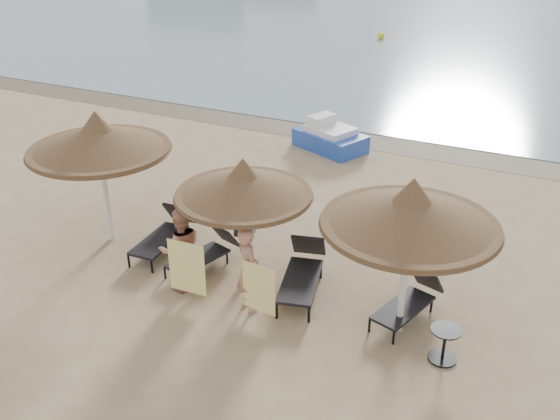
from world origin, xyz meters
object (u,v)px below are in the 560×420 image
at_px(palapa_right, 411,212).
at_px(lounger_far_right, 410,300).
at_px(palapa_center, 243,185).
at_px(palapa_left, 98,139).
at_px(side_table, 444,345).
at_px(pedal_boat, 330,137).
at_px(person_right, 248,263).
at_px(person_left, 181,243).
at_px(lounger_near_right, 303,270).
at_px(lounger_far_left, 165,232).
at_px(lounger_near_left, 206,252).

bearing_deg(palapa_right, lounger_far_right, 84.06).
relative_size(palapa_center, lounger_far_right, 1.50).
xyz_separation_m(palapa_left, palapa_center, (3.61, -0.14, -0.31)).
relative_size(side_table, pedal_boat, 0.25).
height_order(palapa_left, person_right, palapa_left).
relative_size(person_left, pedal_boat, 0.84).
height_order(palapa_center, lounger_near_right, palapa_center).
xyz_separation_m(lounger_far_left, person_left, (1.26, -1.20, 0.66)).
bearing_deg(lounger_far_left, lounger_near_right, -5.69).
bearing_deg(person_right, lounger_near_left, 6.50).
relative_size(lounger_near_left, lounger_far_right, 0.99).
distance_m(palapa_right, lounger_far_left, 5.97).
bearing_deg(pedal_boat, side_table, -34.58).
xyz_separation_m(side_table, person_left, (-5.22, -0.08, 0.75)).
relative_size(lounger_near_left, person_right, 0.88).
relative_size(palapa_right, person_left, 1.47).
distance_m(palapa_center, lounger_far_right, 3.84).
bearing_deg(palapa_left, palapa_center, -2.21).
height_order(side_table, person_left, person_left).
xyz_separation_m(lounger_near_left, lounger_far_right, (4.40, 0.15, 0.00)).
height_order(lounger_near_left, pedal_boat, pedal_boat).
height_order(palapa_center, lounger_near_left, palapa_center).
height_order(palapa_left, palapa_center, palapa_left).
height_order(lounger_near_left, person_right, person_right).
height_order(lounger_near_left, lounger_far_right, lounger_far_right).
distance_m(person_left, person_right, 1.51).
bearing_deg(palapa_left, lounger_near_left, -1.02).
xyz_separation_m(palapa_right, side_table, (0.91, -0.48, -2.13)).
distance_m(lounger_far_left, person_right, 3.10).
distance_m(palapa_right, lounger_far_right, 2.14).
bearing_deg(lounger_far_left, lounger_far_right, -4.41).
distance_m(lounger_near_right, person_right, 1.39).
relative_size(lounger_far_right, side_table, 2.87).
xyz_separation_m(person_left, pedal_boat, (-0.20, 8.52, -0.67)).
bearing_deg(lounger_far_left, palapa_center, -12.43).
bearing_deg(side_table, palapa_left, 173.52).
distance_m(palapa_left, side_table, 8.20).
distance_m(palapa_center, side_table, 4.69).
distance_m(lounger_far_left, person_left, 1.86).
xyz_separation_m(palapa_center, lounger_near_left, (-1.01, 0.09, -1.81)).
bearing_deg(palapa_center, pedal_boat, 98.73).
height_order(lounger_far_right, person_right, person_right).
distance_m(person_right, pedal_boat, 8.74).
xyz_separation_m(lounger_near_left, lounger_near_right, (2.20, 0.12, 0.07)).
relative_size(palapa_right, lounger_near_left, 1.71).
distance_m(palapa_right, person_right, 3.19).
xyz_separation_m(palapa_center, palapa_right, (3.33, -0.27, 0.27)).
relative_size(palapa_right, lounger_far_right, 1.69).
height_order(lounger_far_left, side_table, lounger_far_left).
relative_size(lounger_far_left, side_table, 3.09).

